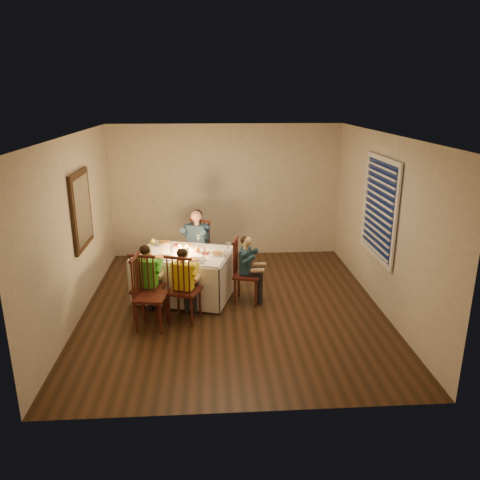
{
  "coord_description": "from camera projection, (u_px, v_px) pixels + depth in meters",
  "views": [
    {
      "loc": [
        -0.32,
        -6.56,
        3.16
      ],
      "look_at": [
        0.13,
        0.15,
        1.03
      ],
      "focal_mm": 35.0,
      "sensor_mm": 36.0,
      "label": 1
    }
  ],
  "objects": [
    {
      "name": "chair_end",
      "position": [
        247.0,
        301.0,
        7.39
      ],
      "size": [
        0.49,
        0.51,
        1.03
      ],
      "primitive_type": null,
      "rotation": [
        0.0,
        0.0,
        1.34
      ],
      "color": "#38120F",
      "rests_on": "ground"
    },
    {
      "name": "candle_left",
      "position": [
        180.0,
        249.0,
        7.34
      ],
      "size": [
        0.06,
        0.06,
        0.1
      ],
      "primitive_type": "cylinder",
      "color": "white",
      "rests_on": "dining_table"
    },
    {
      "name": "ground",
      "position": [
        233.0,
        307.0,
        7.21
      ],
      "size": [
        5.0,
        5.0,
        0.0
      ],
      "primitive_type": "plane",
      "color": "black",
      "rests_on": "ground"
    },
    {
      "name": "wall_left",
      "position": [
        75.0,
        229.0,
        6.68
      ],
      "size": [
        0.02,
        5.0,
        2.6
      ],
      "primitive_type": "cube",
      "color": "beige",
      "rests_on": "ground"
    },
    {
      "name": "child_teal",
      "position": [
        247.0,
        301.0,
        7.39
      ],
      "size": [
        0.41,
        0.43,
        1.08
      ],
      "primitive_type": null,
      "rotation": [
        0.0,
        0.0,
        1.34
      ],
      "color": "#1B3644",
      "rests_on": "ground"
    },
    {
      "name": "wall_back",
      "position": [
        226.0,
        191.0,
        9.2
      ],
      "size": [
        4.5,
        0.02,
        2.6
      ],
      "primitive_type": "cube",
      "color": "beige",
      "rests_on": "ground"
    },
    {
      "name": "adult",
      "position": [
        198.0,
        278.0,
        8.33
      ],
      "size": [
        0.57,
        0.55,
        1.24
      ],
      "primitive_type": null,
      "rotation": [
        0.0,
        0.0,
        -0.37
      ],
      "color": "navy",
      "rests_on": "ground"
    },
    {
      "name": "chair_near_right",
      "position": [
        185.0,
        319.0,
        6.81
      ],
      "size": [
        0.54,
        0.53,
        1.03
      ],
      "primitive_type": null,
      "rotation": [
        0.0,
        0.0,
        2.79
      ],
      "color": "#38120F",
      "rests_on": "ground"
    },
    {
      "name": "setting_green",
      "position": [
        160.0,
        257.0,
        7.09
      ],
      "size": [
        0.32,
        0.32,
        0.02
      ],
      "primitive_type": "cylinder",
      "rotation": [
        0.0,
        0.0,
        -0.29
      ],
      "color": "silver",
      "rests_on": "dining_table"
    },
    {
      "name": "setting_yellow",
      "position": [
        193.0,
        260.0,
        6.97
      ],
      "size": [
        0.32,
        0.32,
        0.02
      ],
      "primitive_type": "cylinder",
      "rotation": [
        0.0,
        0.0,
        -0.29
      ],
      "color": "silver",
      "rests_on": "dining_table"
    },
    {
      "name": "wall_mirror",
      "position": [
        81.0,
        210.0,
        6.91
      ],
      "size": [
        0.06,
        0.95,
        1.15
      ],
      "color": "black",
      "rests_on": "wall_left"
    },
    {
      "name": "chair_adult",
      "position": [
        198.0,
        278.0,
        8.33
      ],
      "size": [
        0.54,
        0.53,
        1.03
      ],
      "primitive_type": null,
      "rotation": [
        0.0,
        0.0,
        -0.37
      ],
      "color": "#38120F",
      "rests_on": "ground"
    },
    {
      "name": "setting_adult",
      "position": [
        188.0,
        246.0,
        7.6
      ],
      "size": [
        0.32,
        0.32,
        0.02
      ],
      "primitive_type": "cylinder",
      "rotation": [
        0.0,
        0.0,
        -0.29
      ],
      "color": "silver",
      "rests_on": "dining_table"
    },
    {
      "name": "window_blinds",
      "position": [
        379.0,
        208.0,
        6.99
      ],
      "size": [
        0.07,
        1.34,
        1.54
      ],
      "color": "black",
      "rests_on": "wall_right"
    },
    {
      "name": "chair_extra",
      "position": [
        153.0,
        327.0,
        6.58
      ],
      "size": [
        0.48,
        0.5,
        1.06
      ],
      "primitive_type": null,
      "rotation": [
        0.0,
        0.0,
        1.41
      ],
      "color": "#38120F",
      "rests_on": "ground"
    },
    {
      "name": "dining_table",
      "position": [
        184.0,
        265.0,
        7.41
      ],
      "size": [
        1.69,
        1.42,
        0.73
      ],
      "rotation": [
        0.0,
        0.0,
        -0.29
      ],
      "color": "white",
      "rests_on": "ground"
    },
    {
      "name": "orange_fruit",
      "position": [
        197.0,
        250.0,
        7.33
      ],
      "size": [
        0.08,
        0.08,
        0.08
      ],
      "primitive_type": "sphere",
      "color": "orange",
      "rests_on": "dining_table"
    },
    {
      "name": "child_green",
      "position": [
        150.0,
        317.0,
        6.89
      ],
      "size": [
        0.45,
        0.43,
        1.13
      ],
      "primitive_type": null,
      "rotation": [
        0.0,
        0.0,
        2.93
      ],
      "color": "green",
      "rests_on": "ground"
    },
    {
      "name": "ceiling",
      "position": [
        232.0,
        135.0,
        6.43
      ],
      "size": [
        5.0,
        5.0,
        0.0
      ],
      "primitive_type": "plane",
      "color": "white",
      "rests_on": "wall_back"
    },
    {
      "name": "setting_teal",
      "position": [
        217.0,
        254.0,
        7.23
      ],
      "size": [
        0.32,
        0.32,
        0.02
      ],
      "primitive_type": "cylinder",
      "rotation": [
        0.0,
        0.0,
        -0.29
      ],
      "color": "silver",
      "rests_on": "dining_table"
    },
    {
      "name": "squash",
      "position": [
        153.0,
        241.0,
        7.74
      ],
      "size": [
        0.09,
        0.09,
        0.09
      ],
      "primitive_type": "sphere",
      "color": "#FBE942",
      "rests_on": "dining_table"
    },
    {
      "name": "child_yellow",
      "position": [
        185.0,
        319.0,
        6.81
      ],
      "size": [
        0.47,
        0.45,
        1.1
      ],
      "primitive_type": null,
      "rotation": [
        0.0,
        0.0,
        2.79
      ],
      "color": "yellow",
      "rests_on": "ground"
    },
    {
      "name": "candle_right",
      "position": [
        187.0,
        250.0,
        7.31
      ],
      "size": [
        0.06,
        0.06,
        0.1
      ],
      "primitive_type": "cylinder",
      "color": "white",
      "rests_on": "dining_table"
    },
    {
      "name": "chair_near_left",
      "position": [
        150.0,
        317.0,
        6.89
      ],
      "size": [
        0.5,
        0.49,
        1.03
      ],
      "primitive_type": null,
      "rotation": [
        0.0,
        0.0,
        2.93
      ],
      "color": "#38120F",
      "rests_on": "ground"
    },
    {
      "name": "wall_right",
      "position": [
        383.0,
        223.0,
        6.96
      ],
      "size": [
        0.02,
        5.0,
        2.6
      ],
      "primitive_type": "cube",
      "color": "beige",
      "rests_on": "ground"
    },
    {
      "name": "serving_bowl",
      "position": [
        164.0,
        244.0,
        7.66
      ],
      "size": [
        0.24,
        0.24,
        0.06
      ],
      "primitive_type": "imported",
      "rotation": [
        0.0,
        0.0,
        -0.04
      ],
      "color": "silver",
      "rests_on": "dining_table"
    }
  ]
}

